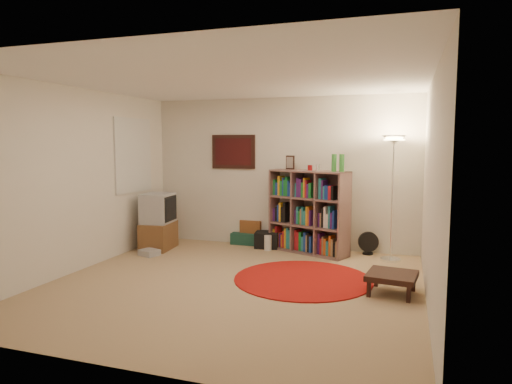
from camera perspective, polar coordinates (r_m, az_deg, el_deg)
room at (r=5.59m, az=-3.28°, el=1.11°), size 4.54×4.54×2.54m
bookshelf at (r=7.32m, az=6.48°, el=-2.62°), size 1.37×0.84×1.58m
floor_lamp at (r=6.98m, az=16.83°, el=4.21°), size 0.42×0.42×1.86m
floor_fan at (r=7.42m, az=13.85°, el=-6.23°), size 0.32×0.20×0.36m
tv_stand at (r=7.71m, az=-12.10°, el=-3.72°), size 0.51×0.68×0.93m
dvd_box at (r=7.37m, az=-13.19°, el=-7.38°), size 0.34×0.31×0.09m
suitcase at (r=8.00m, az=-0.72°, el=-5.76°), size 0.61×0.40×0.20m
wicker_basket at (r=8.00m, az=-0.42°, el=-4.27°), size 0.40×0.30×0.22m
duffel_bag at (r=7.69m, az=1.39°, el=-5.98°), size 0.43×0.37×0.27m
paper_towel at (r=7.50m, az=1.50°, el=-6.38°), size 0.14×0.14×0.25m
red_rug at (r=6.00m, az=5.88°, el=-10.75°), size 1.77×1.77×0.02m
side_table at (r=5.60m, az=16.63°, el=-10.09°), size 0.61×0.61×0.25m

